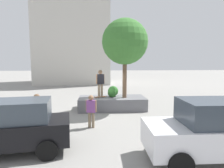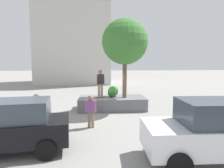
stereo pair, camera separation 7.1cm
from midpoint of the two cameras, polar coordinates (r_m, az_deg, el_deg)
name	(u,v)px [view 1 (the left image)]	position (r m, az deg, el deg)	size (l,w,h in m)	color
ground_plane	(104,109)	(13.37, -2.58, -7.42)	(120.00, 120.00, 0.00)	gray
planter_ledge	(112,103)	(13.41, -0.15, -5.57)	(4.47, 2.12, 0.82)	slate
plaza_tree	(125,42)	(13.07, 3.61, 12.12)	(3.00, 3.00, 5.19)	brown
boxwood_shrub	(112,93)	(13.31, -0.17, -2.60)	(0.58, 0.58, 0.58)	#2D6628
hedge_clump	(113,91)	(13.61, 0.16, -2.10)	(0.72, 0.72, 0.72)	#2D6628
skateboard	(100,97)	(13.17, -3.55, -3.74)	(0.82, 0.48, 0.07)	brown
skateboarder	(100,81)	(13.02, -3.58, 0.78)	(0.57, 0.37, 1.78)	#847056
police_car	(214,130)	(7.28, 27.28, -11.82)	(4.34, 2.10, 2.00)	white
sedan_parked	(12,126)	(7.87, -27.24, -10.92)	(4.23, 2.33, 1.88)	black
passerby_with_bag	(37,110)	(9.74, -21.11, -7.01)	(0.43, 0.50, 1.75)	#8C9EB7
pedestrian_crossing	(91,109)	(9.64, -6.29, -7.24)	(0.53, 0.29, 1.61)	#847056
plaza_lowrise_south	(74,32)	(31.23, -11.08, 14.73)	(10.54, 8.05, 15.51)	beige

